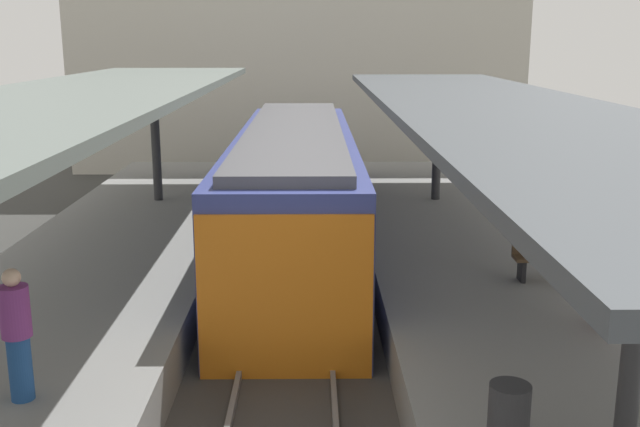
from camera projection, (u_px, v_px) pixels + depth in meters
name	position (u px, v px, depth m)	size (l,w,h in m)	color
ground_plane	(289.00, 348.00, 13.01)	(80.00, 80.00, 0.00)	#383835
platform_left	(71.00, 322.00, 12.86)	(4.40, 28.00, 1.00)	gray
platform_right	(506.00, 320.00, 12.94)	(4.40, 28.00, 1.00)	gray
track_ballast	(289.00, 343.00, 12.99)	(3.20, 28.00, 0.20)	#423F3D
rail_near_side	(248.00, 334.00, 12.94)	(0.08, 28.00, 0.14)	slate
rail_far_side	(330.00, 333.00, 12.96)	(0.08, 28.00, 0.14)	slate
commuter_train	(295.00, 193.00, 17.55)	(2.78, 13.41, 3.10)	#38428C
canopy_left	(79.00, 98.00, 13.34)	(4.18, 21.00, 3.38)	#333335
canopy_right	(497.00, 109.00, 13.47)	(4.18, 21.00, 3.17)	#333335
platform_bench	(552.00, 255.00, 13.45)	(1.40, 0.41, 0.86)	black
platform_sign	(543.00, 169.00, 15.63)	(0.90, 0.08, 2.21)	#262628
litter_bin	(508.00, 420.00, 7.78)	(0.44, 0.44, 0.80)	#2D2D30
passenger_near_bench	(610.00, 274.00, 11.11)	(0.36, 0.36, 1.65)	maroon
passenger_mid_platform	(17.00, 333.00, 8.87)	(0.36, 0.36, 1.68)	navy
station_building_backdrop	(298.00, 33.00, 31.19)	(18.00, 6.00, 11.00)	beige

